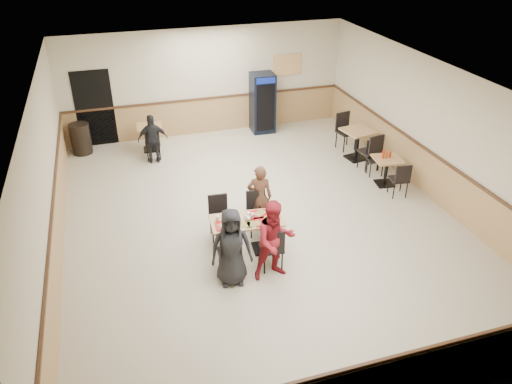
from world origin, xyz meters
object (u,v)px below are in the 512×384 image
object	(u,v)px
diner_man_opposite	(260,197)
diner_woman_right	(275,240)
side_table_far	(358,140)
back_table	(150,134)
diner_woman_left	(231,247)
lone_diner	(153,139)
side_table_near	(387,167)
pepsi_cooler	(263,103)
trash_bin	(81,139)
main_table	(247,230)

from	to	relation	value
diner_man_opposite	diner_woman_right	bearing A→B (deg)	99.30
side_table_far	back_table	bearing A→B (deg)	157.11
diner_woman_left	back_table	xyz separation A→B (m)	(-0.69, 6.00, -0.27)
lone_diner	side_table_near	distance (m)	5.83
diner_woman_left	diner_man_opposite	world-z (taller)	diner_woman_left
diner_man_opposite	pepsi_cooler	bearing A→B (deg)	-91.01
diner_woman_left	side_table_near	distance (m)	5.00
trash_bin	main_table	bearing A→B (deg)	-61.89
diner_man_opposite	lone_diner	size ratio (longest dim) A/B	1.07
side_table_far	trash_bin	xyz separation A→B (m)	(-6.88, 2.50, -0.12)
main_table	pepsi_cooler	distance (m)	6.02
side_table_far	back_table	world-z (taller)	side_table_far
diner_woman_left	back_table	distance (m)	6.05
main_table	diner_man_opposite	distance (m)	0.94
main_table	lone_diner	distance (m)	4.60
diner_woman_right	trash_bin	world-z (taller)	diner_woman_right
diner_woman_right	side_table_far	xyz separation A→B (m)	(3.63, 3.92, -0.22)
diner_man_opposite	pepsi_cooler	distance (m)	5.12
diner_woman_right	main_table	bearing A→B (deg)	105.26
side_table_far	diner_woman_right	bearing A→B (deg)	-132.82
diner_man_opposite	side_table_near	size ratio (longest dim) A/B	1.94
side_table_near	back_table	bearing A→B (deg)	144.50
pepsi_cooler	trash_bin	size ratio (longest dim) A/B	2.08
back_table	pepsi_cooler	distance (m)	3.36
lone_diner	back_table	size ratio (longest dim) A/B	1.86
diner_woman_right	diner_man_opposite	distance (m)	1.63
diner_man_opposite	lone_diner	world-z (taller)	diner_man_opposite
main_table	side_table_near	bearing A→B (deg)	27.18
pepsi_cooler	trash_bin	world-z (taller)	pepsi_cooler
diner_woman_right	side_table_far	world-z (taller)	diner_woman_right
main_table	back_table	world-z (taller)	main_table
lone_diner	pepsi_cooler	distance (m)	3.52
main_table	diner_woman_left	size ratio (longest dim) A/B	0.95
diner_woman_right	back_table	size ratio (longest dim) A/B	2.18
side_table_near	trash_bin	distance (m)	7.95
diner_woman_right	side_table_far	distance (m)	5.35
pepsi_cooler	trash_bin	bearing A→B (deg)	-177.33
main_table	side_table_far	bearing A→B (deg)	43.19
side_table_far	diner_man_opposite	bearing A→B (deg)	-145.83
diner_man_opposite	side_table_far	distance (m)	4.11
pepsi_cooler	trash_bin	xyz separation A→B (m)	(-5.10, -0.04, -0.45)
diner_woman_right	pepsi_cooler	size ratio (longest dim) A/B	0.88
diner_man_opposite	back_table	size ratio (longest dim) A/B	1.99
main_table	side_table_near	distance (m)	4.21
trash_bin	diner_woman_right	bearing A→B (deg)	-63.18
lone_diner	diner_woman_right	bearing A→B (deg)	109.03
side_table_far	pepsi_cooler	distance (m)	3.12
main_table	diner_woman_right	bearing A→B (deg)	-67.62
main_table	lone_diner	xyz separation A→B (m)	(-1.19, 4.44, 0.17)
diner_woman_right	trash_bin	size ratio (longest dim) A/B	1.84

